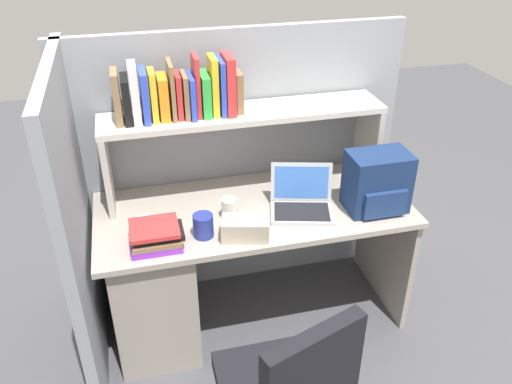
{
  "coord_description": "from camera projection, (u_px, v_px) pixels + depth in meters",
  "views": [
    {
      "loc": [
        -0.54,
        -2.21,
        2.18
      ],
      "look_at": [
        0.0,
        -0.05,
        0.85
      ],
      "focal_mm": 37.02,
      "sensor_mm": 36.0,
      "label": 1
    }
  ],
  "objects": [
    {
      "name": "backpack",
      "position": [
        378.0,
        183.0,
        2.62
      ],
      "size": [
        0.3,
        0.23,
        0.3
      ],
      "color": "navy",
      "rests_on": "desk"
    },
    {
      "name": "cubicle_partition_left",
      "position": [
        79.0,
        229.0,
        2.46
      ],
      "size": [
        0.05,
        1.06,
        1.55
      ],
      "primitive_type": "cube",
      "color": "gray",
      "rests_on": "ground_plane"
    },
    {
      "name": "paper_cup",
      "position": [
        229.0,
        208.0,
        2.59
      ],
      "size": [
        0.08,
        0.08,
        0.1
      ],
      "primitive_type": "cylinder",
      "color": "white",
      "rests_on": "desk"
    },
    {
      "name": "desk",
      "position": [
        182.0,
        269.0,
        2.78
      ],
      "size": [
        1.6,
        0.7,
        0.73
      ],
      "color": "#AAA093",
      "rests_on": "ground_plane"
    },
    {
      "name": "laptop",
      "position": [
        301.0,
        201.0,
        2.66
      ],
      "size": [
        0.37,
        0.33,
        0.22
      ],
      "color": "#B7BABF",
      "rests_on": "desk"
    },
    {
      "name": "computer_mouse",
      "position": [
        144.0,
        222.0,
        2.56
      ],
      "size": [
        0.07,
        0.11,
        0.03
      ],
      "primitive_type": "cube",
      "rotation": [
        0.0,
        0.0,
        0.09
      ],
      "color": "silver",
      "rests_on": "desk"
    },
    {
      "name": "cubicle_partition_rear",
      "position": [
        238.0,
        166.0,
        2.99
      ],
      "size": [
        1.84,
        0.05,
        1.55
      ],
      "primitive_type": "cube",
      "color": "gray",
      "rests_on": "ground_plane"
    },
    {
      "name": "tissue_box",
      "position": [
        245.0,
        229.0,
        2.45
      ],
      "size": [
        0.24,
        0.17,
        0.1
      ],
      "primitive_type": "cube",
      "rotation": [
        0.0,
        0.0,
        -0.25
      ],
      "color": "#BFB299",
      "rests_on": "desk"
    },
    {
      "name": "reference_books_on_shelf",
      "position": [
        180.0,
        92.0,
        2.51
      ],
      "size": [
        0.61,
        0.19,
        0.29
      ],
      "color": "olive",
      "rests_on": "overhead_hutch"
    },
    {
      "name": "snack_canister",
      "position": [
        203.0,
        226.0,
        2.46
      ],
      "size": [
        0.1,
        0.1,
        0.11
      ],
      "primitive_type": "cylinder",
      "color": "navy",
      "rests_on": "desk"
    },
    {
      "name": "overhead_hutch",
      "position": [
        244.0,
        129.0,
        2.69
      ],
      "size": [
        1.44,
        0.28,
        0.45
      ],
      "color": "#BCB7AC",
      "rests_on": "desk"
    },
    {
      "name": "ground_plane",
      "position": [
        254.0,
        313.0,
        3.07
      ],
      "size": [
        8.0,
        8.0,
        0.0
      ],
      "primitive_type": "plane",
      "color": "#4C4C51"
    },
    {
      "name": "desk_book_stack",
      "position": [
        156.0,
        237.0,
        2.39
      ],
      "size": [
        0.24,
        0.19,
        0.1
      ],
      "color": "purple",
      "rests_on": "desk"
    }
  ]
}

